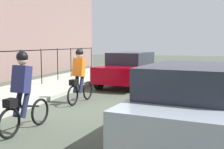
% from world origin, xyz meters
% --- Properties ---
extents(ground_plane, '(80.00, 80.00, 0.00)m').
position_xyz_m(ground_plane, '(0.00, 0.00, 0.00)').
color(ground_plane, '#40473B').
extents(lane_line_centre, '(36.00, 0.12, 0.01)m').
position_xyz_m(lane_line_centre, '(0.00, -1.60, 0.00)').
color(lane_line_centre, yellow).
rests_on(lane_line_centre, ground).
extents(sidewalk, '(40.00, 3.20, 0.15)m').
position_xyz_m(sidewalk, '(0.00, 3.40, 0.07)').
color(sidewalk, '#979B8E').
rests_on(sidewalk, ground).
extents(iron_fence, '(16.29, 0.04, 1.60)m').
position_xyz_m(iron_fence, '(1.00, 3.80, 1.29)').
color(iron_fence, black).
rests_on(iron_fence, sidewalk).
extents(cyclist_lead, '(1.71, 0.38, 1.83)m').
position_xyz_m(cyclist_lead, '(0.66, 0.69, 0.91)').
color(cyclist_lead, black).
rests_on(cyclist_lead, ground).
extents(cyclist_follow, '(1.71, 0.38, 1.83)m').
position_xyz_m(cyclist_follow, '(-2.53, 0.57, 0.91)').
color(cyclist_follow, black).
rests_on(cyclist_follow, ground).
extents(patrol_sedan, '(4.57, 2.31, 1.58)m').
position_xyz_m(patrol_sedan, '(-1.95, -3.01, 0.82)').
color(patrol_sedan, '#87929E').
rests_on(patrol_sedan, ground).
extents(parked_sedan_rear, '(4.56, 2.29, 1.58)m').
position_xyz_m(parked_sedan_rear, '(4.89, 0.05, 0.82)').
color(parked_sedan_rear, maroon).
rests_on(parked_sedan_rear, ground).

